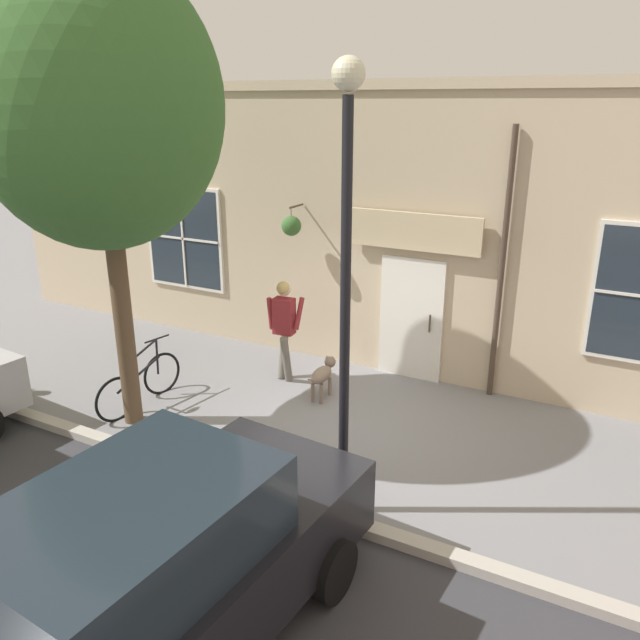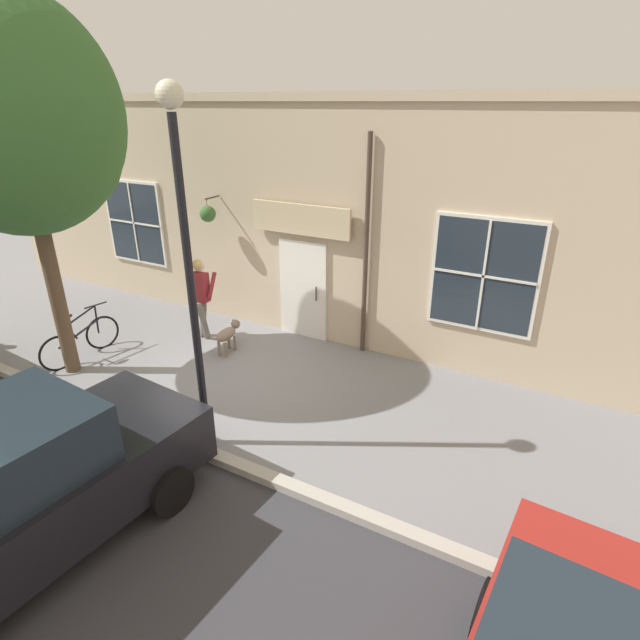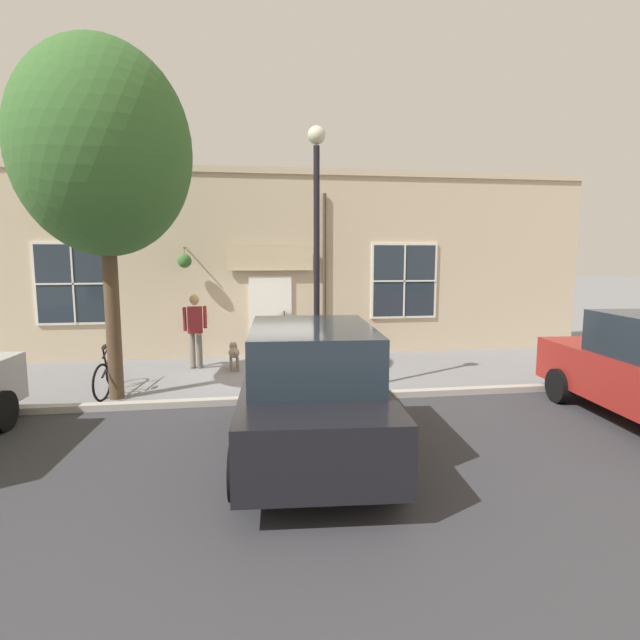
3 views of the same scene
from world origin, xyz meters
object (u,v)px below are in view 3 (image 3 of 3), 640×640
Objects in this scene: leaning_bicycle at (108,373)px; parked_car_mid_block at (311,389)px; dog_on_leash at (234,352)px; street_tree_by_curb at (104,160)px; street_lamp at (317,224)px; pedestrian_walking at (195,324)px.

parked_car_mid_block is at bearing 45.03° from leaning_bicycle.
street_tree_by_curb is at bearing -48.67° from dog_on_leash.
dog_on_leash is 0.20× the size of street_lamp.
pedestrian_walking is 4.13m from street_tree_by_curb.
leaning_bicycle is at bearing -38.35° from pedestrian_walking.
street_tree_by_curb reaches higher than dog_on_leash.
pedestrian_walking is at bearing -138.58° from street_lamp.
street_lamp is (-2.58, 0.46, 2.32)m from parked_car_mid_block.
dog_on_leash is at bearing -147.76° from street_lamp.
parked_car_mid_block is 0.90× the size of street_lamp.
leaning_bicycle is at bearing -102.90° from street_lamp.
parked_car_mid_block is at bearing -10.02° from street_lamp.
parked_car_mid_block is (3.19, 3.27, -3.45)m from street_tree_by_curb.
street_lamp reaches higher than pedestrian_walking.
pedestrian_walking is 0.40× the size of parked_car_mid_block.
parked_car_mid_block is at bearing 45.79° from street_tree_by_curb.
street_lamp reaches higher than leaning_bicycle.
pedestrian_walking is at bearing 149.72° from street_tree_by_curb.
parked_car_mid_block is at bearing 20.45° from pedestrian_walking.
leaning_bicycle is 4.96m from parked_car_mid_block.
dog_on_leash is 5.22m from parked_car_mid_block.
street_tree_by_curb reaches higher than leaning_bicycle.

